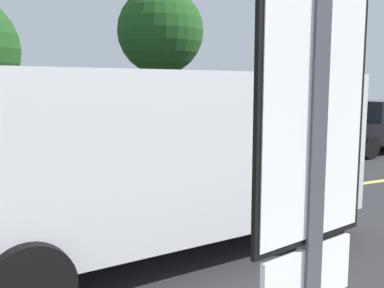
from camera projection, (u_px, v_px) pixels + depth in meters
The scene contains 6 objects.
lane_marking_centre at pixel (129, 215), 6.91m from camera, with size 28.00×0.16×0.01m, color #E0D14C.
speed_limit_sign at pixel (312, 173), 1.41m from camera, with size 0.53×0.13×2.52m.
white_van at pixel (157, 150), 5.28m from camera, with size 5.38×2.70×2.20m.
car_blue_far_lane at pixel (226, 134), 11.53m from camera, with size 4.16×2.53×1.54m.
car_black_behind_van at pixel (377, 126), 13.67m from camera, with size 4.38×2.28×1.59m.
tree_centre_verge at pixel (161, 33), 14.55m from camera, with size 2.89×2.89×5.32m.
Camera 1 is at (0.95, -6.46, 2.04)m, focal length 40.60 mm.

